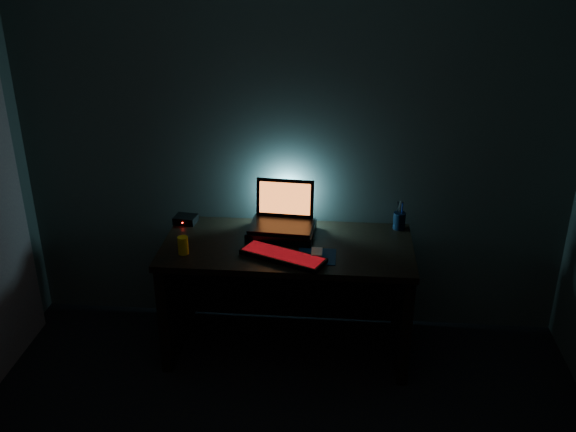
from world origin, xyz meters
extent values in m
cube|color=#4E5953|center=(0.00, 2.00, 1.25)|extent=(3.50, 0.00, 2.50)
cube|color=black|center=(0.00, 1.62, 0.73)|extent=(1.50, 0.70, 0.04)
cube|color=black|center=(-0.71, 1.62, 0.35)|extent=(0.06, 0.64, 0.71)
cube|color=black|center=(0.71, 1.62, 0.35)|extent=(0.06, 0.64, 0.71)
cube|color=black|center=(0.00, 1.95, 0.35)|extent=(1.38, 0.02, 0.65)
cube|color=black|center=(-0.05, 1.73, 0.78)|extent=(0.42, 0.33, 0.06)
cube|color=black|center=(-0.05, 1.73, 0.82)|extent=(0.40, 0.29, 0.02)
cube|color=black|center=(-0.04, 1.86, 0.95)|extent=(0.36, 0.07, 0.24)
cube|color=#E55A18|center=(-0.04, 1.85, 0.95)|extent=(0.32, 0.05, 0.20)
cube|color=black|center=(-0.01, 1.44, 0.76)|extent=(0.52, 0.35, 0.03)
cube|color=red|center=(-0.01, 1.44, 0.78)|extent=(0.49, 0.32, 0.00)
cube|color=navy|center=(0.18, 1.48, 0.75)|extent=(0.22, 0.20, 0.00)
cube|color=gray|center=(0.18, 1.48, 0.77)|extent=(0.06, 0.10, 0.03)
cylinder|color=black|center=(0.68, 1.90, 0.80)|extent=(0.09, 0.09, 0.11)
cylinder|color=yellow|center=(-0.59, 1.45, 0.80)|extent=(0.08, 0.08, 0.11)
cube|color=black|center=(-0.68, 1.87, 0.77)|extent=(0.15, 0.13, 0.05)
sphere|color=#FF0C07|center=(-0.69, 1.81, 0.77)|extent=(0.01, 0.01, 0.01)
camera|label=1|loc=(0.30, -1.80, 2.49)|focal=40.00mm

